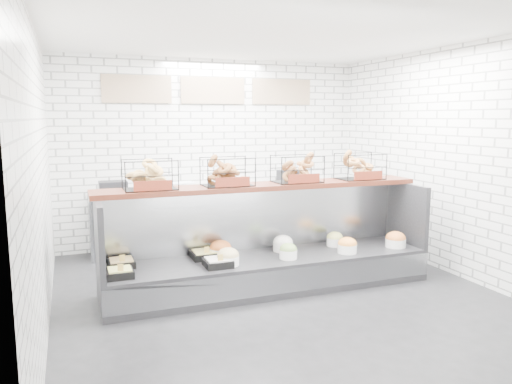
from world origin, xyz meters
name	(u,v)px	position (x,y,z in m)	size (l,w,h in m)	color
ground	(279,296)	(0.00, 0.00, 0.00)	(5.50, 5.50, 0.00)	black
room_shell	(261,119)	(0.00, 0.60, 2.06)	(5.02, 5.51, 3.01)	white
display_case	(268,261)	(0.00, 0.34, 0.33)	(4.00, 0.90, 1.20)	black
bagel_shelf	(264,174)	(0.01, 0.52, 1.39)	(4.10, 0.50, 0.40)	#3D150D
prep_counter	(219,218)	(-0.01, 2.43, 0.47)	(4.00, 0.60, 1.20)	#93969B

